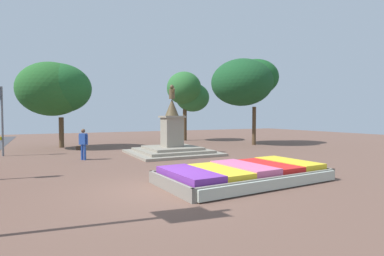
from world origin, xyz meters
name	(u,v)px	position (x,y,z in m)	size (l,w,h in m)	color
ground_plane	(160,190)	(0.00, 0.00, 0.00)	(70.61, 70.61, 0.00)	brown
flower_planter	(245,174)	(3.23, -0.19, 0.28)	(6.36, 3.55, 0.61)	#38281C
statue_monument	(172,143)	(3.94, 8.28, 0.68)	(5.08, 5.08, 4.34)	gray
traffic_light_far_corner	(0,109)	(-5.55, 11.87, 2.82)	(0.41, 0.29, 4.13)	slate
pedestrian_with_handbag	(83,142)	(-1.38, 8.06, 0.96)	(0.57, 0.56, 1.69)	#264CA5
park_tree_far_left	(188,92)	(9.24, 16.90, 4.64)	(4.39, 3.61, 6.56)	#4C3823
park_tree_behind_statue	(55,89)	(-2.43, 14.95, 4.36)	(5.16, 4.69, 6.26)	brown
park_tree_far_right	(246,81)	(11.99, 11.40, 5.30)	(5.84, 5.37, 7.20)	#4C3823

